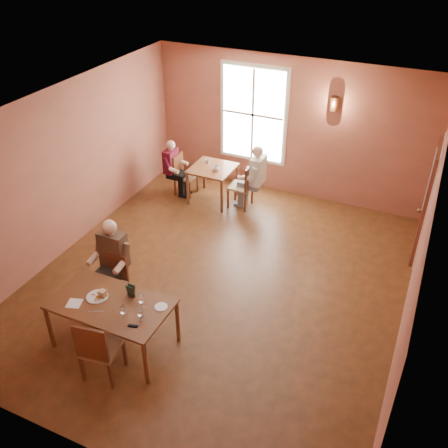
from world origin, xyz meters
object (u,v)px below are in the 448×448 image
at_px(chair_empty, 101,346).
at_px(chair_diner_main, 111,284).
at_px(diner_white, 242,178).
at_px(diner_main, 108,273).
at_px(second_table, 213,184).
at_px(chair_diner_white, 240,186).
at_px(main_table, 114,323).
at_px(chair_diner_maroon, 186,175).
at_px(diner_maroon, 184,169).

bearing_deg(chair_empty, chair_diner_main, 111.39).
bearing_deg(diner_white, diner_main, 170.53).
bearing_deg(diner_main, diner_white, -99.47).
bearing_deg(chair_diner_main, diner_white, -99.54).
bearing_deg(second_table, chair_diner_white, 0.00).
xyz_separation_m(chair_diner_main, chair_diner_white, (0.60, 3.78, 0.03)).
xyz_separation_m(main_table, diner_white, (0.13, 4.43, 0.28)).
bearing_deg(diner_white, chair_diner_maroon, 90.00).
height_order(chair_diner_main, chair_diner_maroon, chair_diner_main).
xyz_separation_m(diner_main, diner_white, (0.63, 3.81, -0.03)).
height_order(diner_white, diner_maroon, diner_white).
height_order(chair_empty, chair_diner_white, chair_empty).
distance_m(chair_diner_main, chair_empty, 1.37).
distance_m(chair_diner_main, chair_diner_maroon, 3.84).
relative_size(main_table, chair_empty, 1.62).
distance_m(chair_empty, diner_white, 4.96).
bearing_deg(diner_maroon, chair_empty, 15.88).
bearing_deg(chair_diner_white, second_table, 90.00).
bearing_deg(diner_main, chair_diner_white, -99.03).
height_order(diner_main, second_table, diner_main).
distance_m(chair_diner_main, diner_white, 3.84).
distance_m(main_table, diner_main, 0.85).
relative_size(chair_diner_main, diner_main, 0.66).
distance_m(diner_main, second_table, 3.82).
height_order(second_table, chair_diner_maroon, chair_diner_maroon).
distance_m(chair_empty, chair_diner_maroon, 5.14).
bearing_deg(chair_diner_maroon, second_table, 90.00).
relative_size(main_table, diner_maroon, 1.39).
xyz_separation_m(main_table, diner_main, (-0.50, 0.62, 0.31)).
bearing_deg(chair_diner_maroon, chair_empty, 15.56).
height_order(main_table, diner_main, diner_main).
relative_size(diner_white, diner_maroon, 1.12).
bearing_deg(chair_empty, diner_white, 81.84).
bearing_deg(diner_white, chair_diner_white, 90.00).
bearing_deg(chair_diner_main, chair_diner_maroon, -79.57).
relative_size(second_table, chair_diner_maroon, 0.96).
bearing_deg(chair_diner_white, diner_white, -90.00).
distance_m(chair_diner_main, diner_main, 0.24).
xyz_separation_m(main_table, second_table, (-0.55, 4.43, -0.01)).
bearing_deg(chair_diner_main, chair_diner_white, -99.10).
relative_size(second_table, diner_white, 0.65).
bearing_deg(chair_diner_main, chair_empty, 120.13).
distance_m(second_table, chair_diner_maroon, 0.65).
relative_size(diner_main, chair_diner_maroon, 1.54).
bearing_deg(main_table, chair_diner_maroon, 105.11).
xyz_separation_m(diner_white, chair_diner_maroon, (-1.33, 0.00, -0.22)).
bearing_deg(chair_empty, diner_maroon, 97.14).
height_order(chair_diner_white, diner_maroon, diner_maroon).
xyz_separation_m(main_table, chair_diner_maroon, (-1.20, 4.43, 0.06)).
xyz_separation_m(chair_diner_main, diner_maroon, (-0.73, 3.78, 0.14)).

